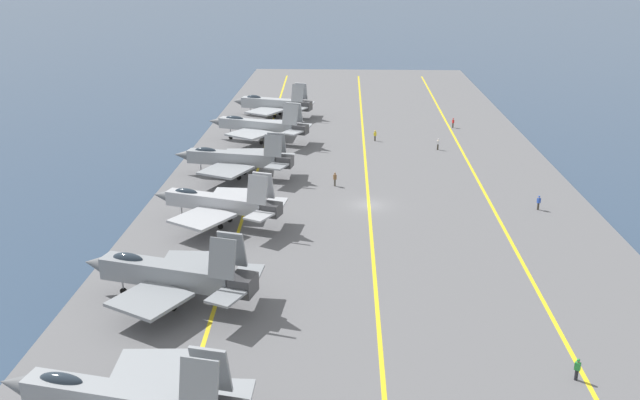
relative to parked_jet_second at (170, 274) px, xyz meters
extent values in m
plane|color=#2D425B|center=(24.53, -17.44, -3.03)|extent=(2000.00, 2000.00, 0.00)
cube|color=slate|center=(24.53, -17.44, -2.83)|extent=(202.13, 52.60, 0.40)
cube|color=yellow|center=(24.53, -31.90, -2.62)|extent=(181.91, 2.24, 0.01)
cube|color=yellow|center=(24.53, -17.44, -2.62)|extent=(181.92, 0.36, 0.01)
cube|color=yellow|center=(24.53, -2.98, -2.62)|extent=(181.83, 6.50, 0.01)
cube|color=gray|center=(-17.11, -1.10, 0.03)|extent=(3.99, 12.07, 1.71)
cone|color=#5B5E60|center=(-15.77, 5.72, 0.03)|extent=(2.03, 2.53, 1.63)
ellipsoid|color=#232D38|center=(-16.41, 2.47, 0.84)|extent=(1.48, 3.04, 0.94)
cube|color=gray|center=(-13.59, -2.21, -0.52)|extent=(5.89, 5.45, 0.28)
cube|color=gray|center=(-19.12, -6.64, 2.53)|extent=(1.41, 2.41, 3.23)
cube|color=gray|center=(-17.36, -6.99, 2.53)|extent=(1.41, 2.41, 3.23)
cube|color=gray|center=(-16.18, -8.04, 0.03)|extent=(2.84, 2.32, 0.20)
cube|color=gray|center=(0.08, 0.31, -0.01)|extent=(4.80, 11.84, 1.89)
cone|color=#5B5E60|center=(1.81, 6.91, -0.01)|extent=(2.30, 2.60, 1.79)
cube|color=#38383A|center=(-1.69, -6.45, -0.01)|extent=(2.58, 2.39, 1.60)
ellipsoid|color=#232D38|center=(0.98, 3.76, 0.89)|extent=(1.73, 3.03, 1.04)
cube|color=gray|center=(-3.37, 0.80, -0.62)|extent=(6.86, 6.87, 0.28)
cube|color=gray|center=(3.33, -0.96, -0.62)|extent=(5.10, 5.14, 0.28)
cube|color=gray|center=(-2.32, -4.97, 2.57)|extent=(1.52, 2.40, 3.23)
cube|color=gray|center=(-0.41, -5.47, 2.57)|extent=(1.52, 2.40, 3.23)
cube|color=gray|center=(-3.83, -5.40, -0.01)|extent=(3.47, 3.19, 0.20)
cube|color=gray|center=(0.70, -6.58, -0.01)|extent=(2.97, 2.44, 0.20)
cylinder|color=#B2B2B7|center=(1.18, 4.53, -1.79)|extent=(0.16, 0.16, 1.67)
cylinder|color=black|center=(1.18, 4.53, -2.33)|extent=(0.36, 0.64, 0.60)
cylinder|color=#B2B2B7|center=(-1.50, -0.51, -1.79)|extent=(0.16, 0.16, 1.67)
cylinder|color=black|center=(-1.50, -0.51, -2.33)|extent=(0.36, 0.64, 0.60)
cylinder|color=#B2B2B7|center=(1.06, -1.18, -1.79)|extent=(0.16, 0.16, 1.67)
cylinder|color=black|center=(1.06, -1.18, -2.33)|extent=(0.36, 0.64, 0.60)
cube|color=#A8AAAF|center=(17.75, -0.48, -0.06)|extent=(4.87, 11.29, 1.58)
cone|color=#5B5E60|center=(19.70, 5.81, -0.06)|extent=(2.07, 2.49, 1.50)
cube|color=#38383A|center=(15.75, -6.91, -0.06)|extent=(2.28, 2.29, 1.34)
ellipsoid|color=#232D38|center=(18.77, 2.81, 0.69)|extent=(1.65, 2.89, 0.87)
cube|color=#A8AAAF|center=(14.27, 0.21, -0.57)|extent=(7.22, 7.03, 0.28)
cube|color=#A8AAAF|center=(21.00, -1.89, -0.57)|extent=(5.75, 5.20, 0.28)
cube|color=#A8AAAF|center=(15.32, -5.49, 2.26)|extent=(1.53, 2.32, 3.01)
cube|color=#A8AAAF|center=(16.91, -5.99, 2.26)|extent=(1.53, 2.32, 3.01)
cube|color=#A8AAAF|center=(13.80, -5.82, -0.06)|extent=(3.47, 3.19, 0.20)
cube|color=#A8AAAF|center=(17.98, -7.12, -0.06)|extent=(3.05, 2.48, 0.20)
cylinder|color=#B2B2B7|center=(19.00, 3.55, -1.74)|extent=(0.16, 0.16, 1.78)
cylinder|color=black|center=(19.00, 3.55, -2.33)|extent=(0.39, 0.64, 0.60)
cylinder|color=#B2B2B7|center=(16.35, -1.24, -1.74)|extent=(0.16, 0.16, 1.78)
cylinder|color=black|center=(16.35, -1.24, -2.33)|extent=(0.39, 0.64, 0.60)
cylinder|color=#B2B2B7|center=(18.46, -1.90, -1.74)|extent=(0.16, 0.16, 1.78)
cylinder|color=black|center=(18.46, -1.90, -2.33)|extent=(0.39, 0.64, 0.60)
cube|color=gray|center=(34.75, 0.38, -0.07)|extent=(3.79, 12.26, 1.68)
cone|color=#5B5E60|center=(35.99, 7.33, -0.07)|extent=(1.98, 2.54, 1.60)
cube|color=#38383A|center=(33.48, -6.73, -0.07)|extent=(2.25, 2.28, 1.43)
ellipsoid|color=#232D38|center=(35.40, 4.02, 0.73)|extent=(1.43, 3.07, 0.93)
cube|color=gray|center=(31.09, 0.62, -0.62)|extent=(7.26, 7.08, 0.28)
cube|color=gray|center=(38.26, -0.66, -0.62)|extent=(5.95, 5.62, 0.28)
cube|color=gray|center=(32.84, -5.28, 2.19)|extent=(1.27, 2.42, 2.80)
cube|color=gray|center=(34.58, -5.59, 2.19)|extent=(1.27, 2.42, 2.80)
cube|color=gray|center=(31.36, -5.85, -0.07)|extent=(3.42, 3.12, 0.20)
cube|color=gray|center=(35.78, -6.64, -0.07)|extent=(2.80, 2.30, 0.20)
cylinder|color=#B2B2B7|center=(35.54, 4.83, -1.77)|extent=(0.16, 0.16, 1.71)
cylinder|color=black|center=(35.54, 4.83, -2.33)|extent=(0.32, 0.63, 0.60)
cylinder|color=#B2B2B7|center=(33.37, -0.62, -1.77)|extent=(0.16, 0.16, 1.71)
cylinder|color=black|center=(33.37, -0.62, -2.33)|extent=(0.32, 0.63, 0.60)
cylinder|color=#B2B2B7|center=(35.69, -1.04, -1.77)|extent=(0.16, 0.16, 1.71)
cylinder|color=black|center=(35.69, -1.04, -2.33)|extent=(0.32, 0.63, 0.60)
cube|color=#9EA3A8|center=(52.60, -0.57, 0.08)|extent=(5.52, 12.46, 1.61)
cone|color=#5B5E60|center=(54.92, 6.37, 0.08)|extent=(2.21, 2.75, 1.53)
cube|color=#38383A|center=(50.22, -7.68, 0.08)|extent=(2.41, 2.53, 1.37)
ellipsoid|color=#232D38|center=(53.81, 3.06, 0.84)|extent=(1.81, 3.19, 0.89)
cube|color=#9EA3A8|center=(49.20, 0.11, -0.45)|extent=(7.36, 7.42, 0.28)
cube|color=#9EA3A8|center=(55.72, -2.07, -0.45)|extent=(5.66, 5.84, 0.28)
cube|color=#9EA3A8|center=(49.85, -6.12, 2.46)|extent=(1.66, 2.56, 3.10)
cube|color=#9EA3A8|center=(51.46, -6.66, 2.46)|extent=(1.66, 2.56, 3.10)
cube|color=#9EA3A8|center=(48.29, -6.49, 0.08)|extent=(3.60, 3.43, 0.20)
cube|color=#9EA3A8|center=(52.48, -7.89, 0.08)|extent=(3.12, 2.77, 0.20)
cylinder|color=#B2B2B7|center=(54.08, 3.87, -1.68)|extent=(0.16, 0.16, 1.89)
cylinder|color=black|center=(54.08, 3.87, -2.33)|extent=(0.40, 0.64, 0.60)
cylinder|color=#B2B2B7|center=(51.12, -1.43, -1.68)|extent=(0.16, 0.16, 1.89)
cylinder|color=black|center=(51.12, -1.43, -2.33)|extent=(0.40, 0.64, 0.60)
cylinder|color=#B2B2B7|center=(53.26, -2.14, -1.68)|extent=(0.16, 0.16, 1.89)
cylinder|color=black|center=(53.26, -2.14, -2.33)|extent=(0.40, 0.64, 0.60)
cube|color=#9EA3A8|center=(70.92, -0.90, -0.30)|extent=(4.88, 11.33, 1.84)
cone|color=#5B5E60|center=(72.73, 5.39, -0.30)|extent=(2.27, 2.53, 1.75)
cube|color=#38383A|center=(69.07, -7.33, -0.30)|extent=(2.54, 2.34, 1.57)
ellipsoid|color=#232D38|center=(71.86, 2.39, 0.58)|extent=(1.73, 2.91, 1.01)
cube|color=#9EA3A8|center=(67.14, -0.21, -0.90)|extent=(7.45, 7.11, 0.28)
cube|color=#9EA3A8|center=(74.48, -2.32, -0.90)|extent=(5.96, 5.07, 0.28)
cube|color=#9EA3A8|center=(68.48, -5.90, 2.16)|extent=(1.49, 2.31, 3.03)
cube|color=#9EA3A8|center=(70.34, -6.43, 2.16)|extent=(1.49, 2.31, 3.03)
cube|color=#9EA3A8|center=(66.97, -6.26, -0.30)|extent=(3.45, 3.14, 0.20)
cube|color=#9EA3A8|center=(71.43, -7.54, -0.30)|extent=(3.01, 2.41, 0.20)
cylinder|color=#B2B2B7|center=(72.07, 3.12, -1.92)|extent=(0.16, 0.16, 1.41)
cylinder|color=black|center=(72.07, 3.12, -2.33)|extent=(0.38, 0.64, 0.60)
cylinder|color=#B2B2B7|center=(69.36, -1.64, -1.92)|extent=(0.16, 0.16, 1.41)
cylinder|color=black|center=(69.36, -1.64, -2.33)|extent=(0.38, 0.64, 0.60)
cylinder|color=#B2B2B7|center=(71.84, -2.35, -1.92)|extent=(0.16, 0.16, 1.41)
cylinder|color=black|center=(71.84, -2.35, -2.33)|extent=(0.38, 0.64, 0.60)
cylinder|color=#383328|center=(63.31, -32.88, -2.21)|extent=(0.24, 0.24, 0.82)
cube|color=red|center=(63.31, -32.88, -1.53)|extent=(0.43, 0.33, 0.54)
sphere|color=beige|center=(63.31, -32.88, -1.13)|extent=(0.22, 0.22, 0.22)
sphere|color=red|center=(63.31, -32.88, -1.07)|extent=(0.24, 0.24, 0.24)
cylinder|color=#4C473D|center=(31.34, -13.28, -2.18)|extent=(0.24, 0.24, 0.88)
cube|color=brown|center=(31.34, -13.28, -1.43)|extent=(0.40, 0.45, 0.62)
sphere|color=#9E7051|center=(31.34, -13.28, -0.99)|extent=(0.22, 0.22, 0.22)
sphere|color=brown|center=(31.34, -13.28, -0.93)|extent=(0.24, 0.24, 0.24)
cylinder|color=#383328|center=(49.14, -28.56, -2.19)|extent=(0.24, 0.24, 0.87)
cube|color=white|center=(49.14, -28.56, -1.47)|extent=(0.37, 0.44, 0.56)
sphere|color=beige|center=(49.14, -28.56, -1.06)|extent=(0.22, 0.22, 0.22)
sphere|color=white|center=(49.14, -28.56, -1.00)|extent=(0.24, 0.24, 0.24)
cylinder|color=#232328|center=(-10.03, -30.83, -2.22)|extent=(0.24, 0.24, 0.80)
cube|color=green|center=(-10.03, -30.83, -1.53)|extent=(0.43, 0.46, 0.59)
sphere|color=#9E7051|center=(-10.03, -30.83, -1.10)|extent=(0.22, 0.22, 0.22)
sphere|color=green|center=(-10.03, -30.83, -1.04)|extent=(0.24, 0.24, 0.24)
cylinder|color=#383328|center=(23.71, -37.01, -2.20)|extent=(0.24, 0.24, 0.85)
cube|color=#284CB2|center=(23.71, -37.01, -1.50)|extent=(0.42, 0.46, 0.57)
sphere|color=beige|center=(23.71, -37.01, -1.08)|extent=(0.22, 0.22, 0.22)
sphere|color=#284CB2|center=(23.71, -37.01, -1.02)|extent=(0.24, 0.24, 0.24)
cylinder|color=#383328|center=(54.03, -19.23, -2.21)|extent=(0.24, 0.24, 0.83)
cube|color=yellow|center=(54.03, -19.23, -1.51)|extent=(0.41, 0.46, 0.57)
sphere|color=#9E7051|center=(54.03, -19.23, -1.10)|extent=(0.22, 0.22, 0.22)
sphere|color=yellow|center=(54.03, -19.23, -1.04)|extent=(0.24, 0.24, 0.24)
camera|label=1|loc=(-50.67, -14.66, 25.13)|focal=38.00mm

